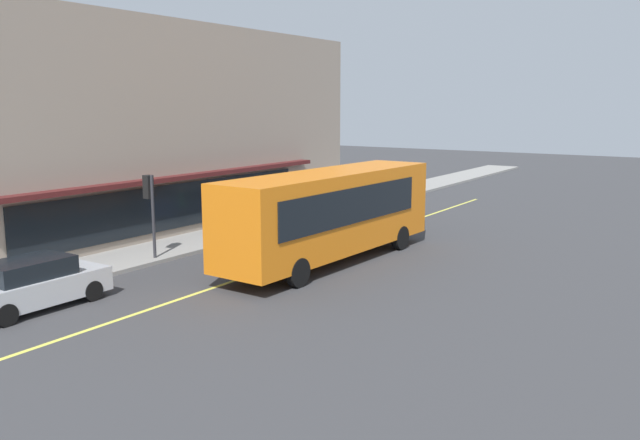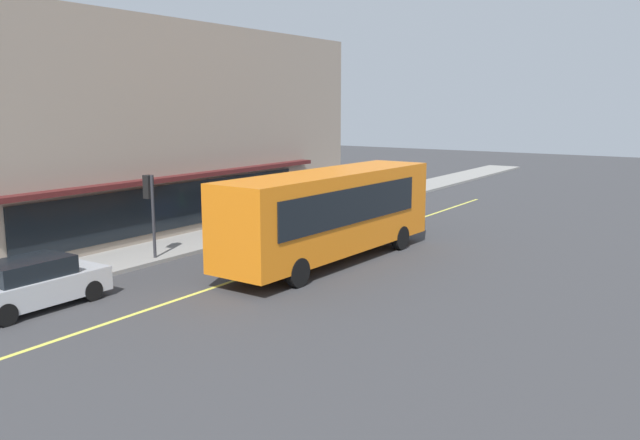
# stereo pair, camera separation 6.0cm
# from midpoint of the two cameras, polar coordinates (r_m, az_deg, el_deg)

# --- Properties ---
(ground) EXTENTS (120.00, 120.00, 0.00)m
(ground) POSITION_cam_midpoint_polar(r_m,az_deg,el_deg) (27.19, 0.28, -2.72)
(ground) COLOR #38383A
(sidewalk) EXTENTS (80.00, 2.95, 0.15)m
(sidewalk) POSITION_cam_midpoint_polar(r_m,az_deg,el_deg) (30.44, -8.30, -1.30)
(sidewalk) COLOR gray
(sidewalk) RESTS_ON ground
(lane_centre_stripe) EXTENTS (36.00, 0.16, 0.01)m
(lane_centre_stripe) POSITION_cam_midpoint_polar(r_m,az_deg,el_deg) (27.19, 0.28, -2.71)
(lane_centre_stripe) COLOR #D8D14C
(lane_centre_stripe) RESTS_ON ground
(storefront_building) EXTENTS (27.65, 8.99, 9.71)m
(storefront_building) POSITION_cam_midpoint_polar(r_m,az_deg,el_deg) (33.09, -17.43, 7.58)
(storefront_building) COLOR gray
(storefront_building) RESTS_ON ground
(bus) EXTENTS (11.21, 2.93, 3.50)m
(bus) POSITION_cam_midpoint_polar(r_m,az_deg,el_deg) (24.99, 1.03, 0.78)
(bus) COLOR orange
(bus) RESTS_ON ground
(traffic_light) EXTENTS (0.30, 0.52, 3.20)m
(traffic_light) POSITION_cam_midpoint_polar(r_m,az_deg,el_deg) (25.90, -14.54, 2.01)
(traffic_light) COLOR #2D2D33
(traffic_light) RESTS_ON sidewalk
(car_silver) EXTENTS (4.30, 1.87, 1.52)m
(car_silver) POSITION_cam_midpoint_polar(r_m,az_deg,el_deg) (21.33, -23.65, -5.13)
(car_silver) COLOR #B7BABF
(car_silver) RESTS_ON ground
(car_navy) EXTENTS (4.37, 2.01, 1.52)m
(car_navy) POSITION_cam_midpoint_polar(r_m,az_deg,el_deg) (31.31, -0.29, 0.37)
(car_navy) COLOR navy
(car_navy) RESTS_ON ground
(car_maroon) EXTENTS (4.36, 1.98, 1.52)m
(car_maroon) POSITION_cam_midpoint_polar(r_m,az_deg,el_deg) (36.91, 5.10, 1.81)
(car_maroon) COLOR maroon
(car_maroon) RESTS_ON ground
(pedestrian_near_storefront) EXTENTS (0.34, 0.34, 1.61)m
(pedestrian_near_storefront) POSITION_cam_midpoint_polar(r_m,az_deg,el_deg) (34.29, -3.10, 1.83)
(pedestrian_near_storefront) COLOR black
(pedestrian_near_storefront) RESTS_ON sidewalk
(pedestrian_waiting) EXTENTS (0.34, 0.34, 1.78)m
(pedestrian_waiting) POSITION_cam_midpoint_polar(r_m,az_deg,el_deg) (30.46, -6.82, 0.93)
(pedestrian_waiting) COLOR black
(pedestrian_waiting) RESTS_ON sidewalk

